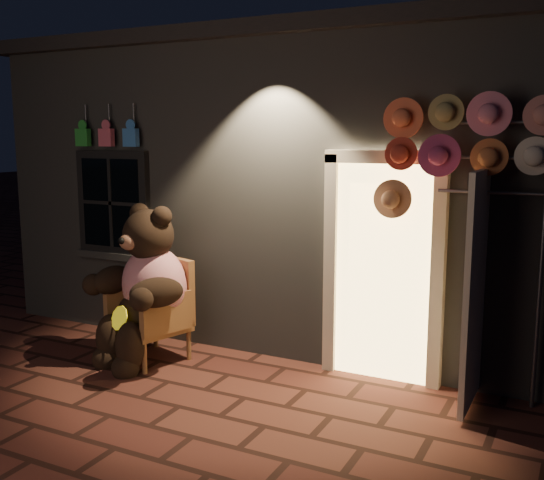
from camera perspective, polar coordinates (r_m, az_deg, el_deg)
The scene contains 5 objects.
ground at distance 5.76m, azimuth -8.34°, elevation -14.56°, with size 60.00×60.00×0.00m, color #51271F.
shop_building at distance 8.84m, azimuth 6.50°, elevation 5.50°, with size 7.30×5.95×3.51m.
wicker_armchair at distance 6.81m, azimuth -10.36°, elevation -6.11°, with size 0.87×0.83×1.06m.
teddy_bear at distance 6.66m, azimuth -11.29°, elevation -4.26°, with size 1.18×1.08×1.70m.
hat_rack at distance 5.65m, azimuth 16.68°, elevation 7.83°, with size 1.69×0.22×2.65m.
Camera 1 is at (3.08, -4.28, 2.33)m, focal length 42.00 mm.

